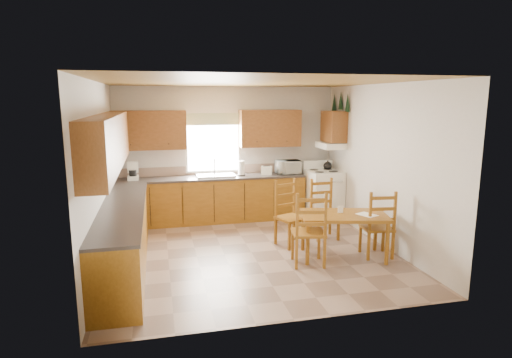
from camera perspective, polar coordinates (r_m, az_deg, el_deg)
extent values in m
plane|color=#8C715E|center=(7.03, -0.64, -9.74)|extent=(4.50, 4.50, 0.00)
plane|color=brown|center=(6.60, -0.69, 12.81)|extent=(4.50, 4.50, 0.00)
plane|color=beige|center=(6.58, -20.16, 0.37)|extent=(4.50, 4.50, 0.00)
plane|color=beige|center=(7.49, 16.39, 1.77)|extent=(4.50, 4.50, 0.00)
plane|color=beige|center=(8.87, -3.82, 3.49)|extent=(4.50, 4.50, 0.00)
plane|color=beige|center=(4.56, 5.48, -3.36)|extent=(4.50, 4.50, 0.00)
cube|color=brown|center=(8.69, -5.87, -2.80)|extent=(3.75, 0.60, 0.88)
cube|color=brown|center=(6.62, -17.21, -7.52)|extent=(0.60, 3.60, 0.88)
cube|color=#39322F|center=(8.59, -5.92, 0.19)|extent=(3.75, 0.63, 0.04)
cube|color=#39322F|center=(6.50, -17.43, -3.66)|extent=(0.63, 3.60, 0.04)
cube|color=#876E5D|center=(8.86, -6.18, 1.22)|extent=(3.75, 0.01, 0.18)
cube|color=brown|center=(8.54, -14.03, 6.33)|extent=(1.41, 0.33, 0.75)
cube|color=brown|center=(8.84, 1.87, 6.77)|extent=(1.25, 0.33, 0.75)
cube|color=brown|center=(6.35, -19.13, 4.68)|extent=(0.33, 3.60, 0.75)
cube|color=brown|center=(8.83, 10.33, 6.89)|extent=(0.33, 0.62, 0.62)
cube|color=white|center=(8.84, 9.95, 4.44)|extent=(0.44, 0.62, 0.12)
cube|color=white|center=(8.78, -5.74, 4.70)|extent=(1.13, 0.02, 1.18)
cube|color=white|center=(8.77, -5.74, 4.69)|extent=(1.05, 0.01, 1.10)
cube|color=#55743E|center=(8.71, -5.78, 7.95)|extent=(1.19, 0.01, 0.24)
cube|color=silver|center=(8.60, -5.43, 0.47)|extent=(0.75, 0.45, 0.04)
cone|color=black|center=(8.58, 12.10, 9.94)|extent=(0.22, 0.22, 0.36)
cone|color=black|center=(8.87, 11.22, 10.24)|extent=(0.22, 0.22, 0.36)
cone|color=black|center=(9.16, 10.38, 10.03)|extent=(0.22, 0.22, 0.36)
cube|color=white|center=(8.93, 8.91, -2.15)|extent=(0.72, 0.74, 0.99)
cube|color=white|center=(8.51, -16.11, 1.13)|extent=(0.26, 0.30, 0.37)
cylinder|color=white|center=(8.64, -1.97, 1.44)|extent=(0.13, 0.13, 0.30)
cube|color=white|center=(8.76, 1.43, 1.16)|extent=(0.25, 0.20, 0.17)
imported|color=white|center=(8.90, 4.30, 1.60)|extent=(0.46, 0.33, 0.27)
cube|color=brown|center=(6.86, 11.56, -7.41)|extent=(1.44, 1.02, 0.70)
cube|color=brown|center=(6.44, 7.02, -6.49)|extent=(0.54, 0.52, 1.12)
cube|color=brown|center=(6.99, 15.84, -5.69)|extent=(0.49, 0.48, 1.07)
cube|color=brown|center=(7.23, 4.83, -4.64)|extent=(0.59, 0.57, 1.10)
cube|color=brown|center=(7.67, 9.16, -4.05)|extent=(0.45, 0.43, 1.04)
cube|color=white|center=(6.79, 14.58, -4.62)|extent=(0.32, 0.36, 0.00)
cube|color=white|center=(6.80, 11.20, -4.00)|extent=(0.08, 0.02, 0.11)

